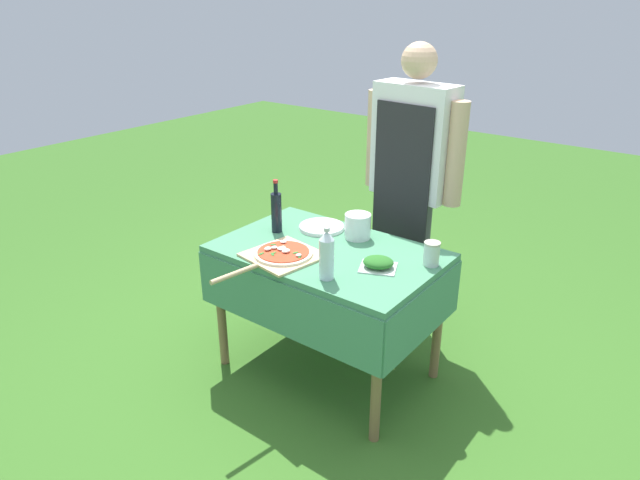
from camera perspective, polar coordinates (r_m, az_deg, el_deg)
ground_plane at (r=3.24m, az=0.73°, el=-12.74°), size 12.00×12.00×0.00m
prep_table at (r=2.92m, az=0.80°, el=-2.79°), size 1.13×0.74×0.73m
person_cook at (r=3.29m, az=9.16°, el=6.96°), size 0.63×0.24×1.69m
pizza_on_peel at (r=2.79m, az=-3.92°, el=-1.48°), size 0.38×0.61×0.05m
oil_bottle at (r=3.06m, az=-4.38°, el=2.88°), size 0.06×0.06×0.29m
water_bottle at (r=2.54m, az=0.67°, el=-1.48°), size 0.07×0.07×0.25m
herb_container at (r=2.69m, az=5.85°, el=-2.30°), size 0.21×0.20×0.06m
mixing_tub at (r=2.99m, az=3.79°, el=1.40°), size 0.14×0.14×0.13m
plate_stack at (r=3.12m, az=0.17°, el=1.30°), size 0.25×0.25×0.02m
sauce_jar at (r=2.75m, az=11.08°, el=-1.47°), size 0.08×0.08×0.12m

